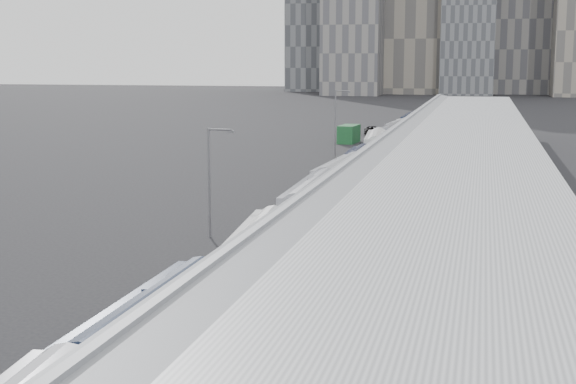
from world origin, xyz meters
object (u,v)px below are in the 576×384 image
(bus_1, at_px, (153,342))
(street_lamp_near, at_px, (212,174))
(bus_7, at_px, (393,140))
(bus_2, at_px, (258,260))
(bus_4, at_px, (342,183))
(bus_8, at_px, (400,133))
(bus_6, at_px, (377,150))
(suv, at_px, (372,131))
(bus_9, at_px, (412,126))
(bus_3, at_px, (314,210))
(bus_5, at_px, (357,169))
(street_lamp_far, at_px, (337,121))
(shipping_container, at_px, (349,134))

(bus_1, bearing_deg, street_lamp_near, 103.67)
(bus_1, height_order, bus_7, bus_7)
(bus_2, height_order, bus_4, bus_4)
(bus_4, distance_m, bus_8, 56.48)
(bus_6, xyz_separation_m, street_lamp_near, (-6.22, -46.52, 3.04))
(bus_2, distance_m, suv, 97.51)
(bus_8, height_order, bus_9, bus_9)
(bus_1, bearing_deg, bus_2, 88.22)
(bus_7, bearing_deg, bus_3, -87.83)
(suv, bearing_deg, bus_7, -85.70)
(street_lamp_near, bearing_deg, bus_4, 70.15)
(bus_5, relative_size, bus_9, 0.91)
(bus_7, bearing_deg, street_lamp_far, -112.67)
(bus_2, bearing_deg, bus_5, 84.95)
(bus_4, xyz_separation_m, bus_5, (-0.24, 11.20, -0.12))
(street_lamp_near, bearing_deg, bus_6, 82.38)
(bus_5, distance_m, suv, 56.55)
(bus_7, bearing_deg, bus_8, 94.12)
(bus_8, bearing_deg, bus_6, -85.32)
(bus_6, bearing_deg, bus_3, -94.56)
(bus_3, bearing_deg, bus_7, 88.77)
(suv, bearing_deg, bus_5, -93.85)
(bus_3, distance_m, bus_4, 14.38)
(bus_2, bearing_deg, bus_7, 84.26)
(bus_1, bearing_deg, shipping_container, 94.55)
(bus_3, bearing_deg, bus_1, -92.17)
(street_lamp_near, relative_size, suv, 1.43)
(bus_5, xyz_separation_m, bus_6, (-0.12, 17.10, 0.19))
(bus_7, height_order, shipping_container, bus_7)
(street_lamp_near, height_order, suv, street_lamp_near)
(bus_7, bearing_deg, bus_5, -88.80)
(bus_4, height_order, street_lamp_near, street_lamp_near)
(bus_4, relative_size, bus_5, 1.08)
(bus_1, height_order, street_lamp_near, street_lamp_near)
(bus_5, bearing_deg, bus_2, -90.76)
(bus_7, relative_size, street_lamp_far, 1.50)
(bus_4, relative_size, suv, 2.35)
(bus_4, bearing_deg, bus_8, 93.47)
(bus_4, bearing_deg, bus_1, -86.99)
(shipping_container, bearing_deg, bus_7, -49.26)
(bus_2, relative_size, bus_3, 0.92)
(bus_8, bearing_deg, street_lamp_far, -96.28)
(bus_2, height_order, bus_8, bus_8)
(bus_4, distance_m, street_lamp_far, 29.57)
(bus_3, bearing_deg, bus_4, 89.93)
(bus_7, bearing_deg, bus_9, 91.45)
(bus_4, distance_m, street_lamp_near, 19.61)
(bus_2, bearing_deg, suv, 88.11)
(bus_4, height_order, street_lamp_far, street_lamp_far)
(street_lamp_near, bearing_deg, bus_1, -76.21)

